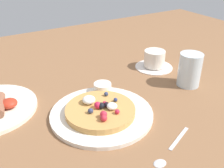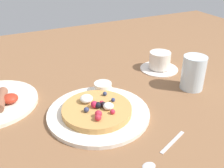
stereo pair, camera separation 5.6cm
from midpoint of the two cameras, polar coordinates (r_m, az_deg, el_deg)
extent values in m
cube|color=brown|center=(0.72, -4.00, -5.60)|extent=(2.04, 1.52, 0.03)
cylinder|color=silver|center=(0.67, -4.69, -6.56)|extent=(0.26, 0.26, 0.01)
cylinder|color=tan|center=(0.66, -5.05, -5.89)|extent=(0.18, 0.18, 0.02)
sphere|color=#C0263B|center=(0.66, -4.05, -4.31)|extent=(0.01, 0.01, 0.01)
sphere|color=#C81E40|center=(0.65, -5.64, -4.70)|extent=(0.02, 0.02, 0.02)
sphere|color=red|center=(0.65, -5.63, -4.85)|extent=(0.02, 0.02, 0.02)
sphere|color=red|center=(0.62, -4.49, -6.73)|extent=(0.02, 0.02, 0.02)
sphere|color=#C2233D|center=(0.63, -1.42, -6.13)|extent=(0.01, 0.01, 0.01)
sphere|color=red|center=(0.61, -4.50, -7.54)|extent=(0.02, 0.02, 0.02)
sphere|color=black|center=(0.65, -5.07, -4.75)|extent=(0.01, 0.01, 0.01)
sphere|color=navy|center=(0.68, -1.61, -3.52)|extent=(0.01, 0.01, 0.01)
sphere|color=navy|center=(0.70, -3.52, -2.31)|extent=(0.01, 0.01, 0.01)
sphere|color=black|center=(0.65, -4.84, -4.83)|extent=(0.02, 0.02, 0.02)
sphere|color=black|center=(0.65, -3.67, -4.63)|extent=(0.01, 0.01, 0.01)
sphere|color=#33395A|center=(0.64, -7.26, -5.92)|extent=(0.01, 0.01, 0.01)
ellipsoid|color=white|center=(0.65, -2.50, -4.94)|extent=(0.03, 0.03, 0.02)
ellipsoid|color=white|center=(0.67, -7.50, -3.51)|extent=(0.03, 0.03, 0.02)
cylinder|color=silver|center=(0.75, -4.22, -0.81)|extent=(0.05, 0.05, 0.03)
cylinder|color=#70340C|center=(0.75, -4.24, -0.47)|extent=(0.04, 0.04, 0.00)
cylinder|color=brown|center=(0.74, -25.44, -4.16)|extent=(0.05, 0.10, 0.03)
ellipsoid|color=#AE2D1A|center=(0.74, -23.72, -3.95)|extent=(0.04, 0.04, 0.02)
cylinder|color=silver|center=(0.93, 7.44, 3.76)|extent=(0.13, 0.13, 0.01)
cylinder|color=silver|center=(0.92, 7.57, 5.54)|extent=(0.07, 0.07, 0.06)
torus|color=silver|center=(0.96, 9.00, 6.53)|extent=(0.04, 0.02, 0.04)
cylinder|color=brown|center=(0.91, 7.64, 6.59)|extent=(0.06, 0.06, 0.00)
cube|color=silver|center=(0.61, 11.89, -11.59)|extent=(0.09, 0.04, 0.00)
ellipsoid|color=silver|center=(0.55, 7.46, -16.77)|extent=(0.03, 0.02, 0.01)
cylinder|color=silver|center=(0.82, 14.80, 3.01)|extent=(0.07, 0.07, 0.10)
camera|label=1|loc=(0.03, -92.20, -1.19)|focal=41.70mm
camera|label=2|loc=(0.03, 87.80, 1.19)|focal=41.70mm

